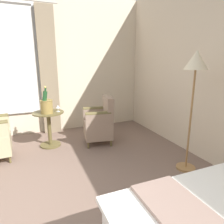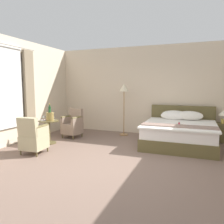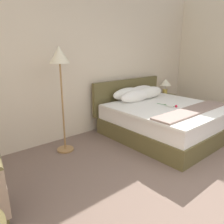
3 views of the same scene
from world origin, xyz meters
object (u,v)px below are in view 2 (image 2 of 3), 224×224
at_px(wine_glass_near_bucket, 53,117).
at_px(snack_plate, 44,120).
at_px(champagne_bucket, 50,116).
at_px(wine_glass_near_edge, 43,117).
at_px(nightstand, 222,133).
at_px(armchair_by_window, 73,124).
at_px(bedside_lamp, 224,114).
at_px(floor_lamp_brass, 124,92).
at_px(side_table_round, 49,130).
at_px(armchair_facing_bed, 33,137).
at_px(bed, 180,132).

height_order(wine_glass_near_bucket, snack_plate, wine_glass_near_bucket).
bearing_deg(champagne_bucket, wine_glass_near_edge, -169.70).
xyz_separation_m(nightstand, armchair_by_window, (-4.43, -1.05, 0.14)).
xyz_separation_m(nightstand, wine_glass_near_edge, (-4.78, -2.04, 0.50)).
bearing_deg(nightstand, champagne_bucket, -156.44).
height_order(bedside_lamp, floor_lamp_brass, floor_lamp_brass).
bearing_deg(side_table_round, champagne_bucket, -19.24).
relative_size(floor_lamp_brass, armchair_by_window, 1.87).
distance_m(champagne_bucket, snack_plate, 0.27).
relative_size(wine_glass_near_edge, snack_plate, 0.81).
height_order(armchair_by_window, armchair_facing_bed, armchair_by_window).
relative_size(side_table_round, armchair_by_window, 0.72).
bearing_deg(snack_plate, side_table_round, -0.36).
relative_size(bedside_lamp, wine_glass_near_bucket, 3.13).
xyz_separation_m(floor_lamp_brass, snack_plate, (-1.82, -1.79, -0.76)).
height_order(bedside_lamp, snack_plate, bedside_lamp).
bearing_deg(floor_lamp_brass, armchair_facing_bed, -117.52).
relative_size(bed, bedside_lamp, 5.30).
bearing_deg(bed, nightstand, 34.34).
distance_m(bedside_lamp, side_table_round, 5.08).
bearing_deg(floor_lamp_brass, wine_glass_near_bucket, -135.43).
height_order(bed, champagne_bucket, champagne_bucket).
distance_m(bedside_lamp, wine_glass_near_edge, 5.20).
relative_size(side_table_round, snack_plate, 3.56).
bearing_deg(bedside_lamp, side_table_round, -157.00).
bearing_deg(side_table_round, nightstand, 23.00).
distance_m(floor_lamp_brass, wine_glass_near_bucket, 2.40).
relative_size(nightstand, armchair_by_window, 0.60).
relative_size(bed, wine_glass_near_edge, 13.86).
relative_size(bedside_lamp, side_table_round, 0.60).
distance_m(bedside_lamp, wine_glass_near_bucket, 4.97).
height_order(bed, side_table_round, bed).
bearing_deg(wine_glass_near_edge, armchair_by_window, 70.16).
distance_m(nightstand, snack_plate, 5.22).
bearing_deg(bedside_lamp, wine_glass_near_bucket, -158.79).
distance_m(bed, side_table_round, 3.69).
bearing_deg(floor_lamp_brass, side_table_round, -132.87).
bearing_deg(wine_glass_near_edge, snack_plate, 116.18).
height_order(wine_glass_near_bucket, armchair_by_window, armchair_by_window).
bearing_deg(armchair_facing_bed, wine_glass_near_edge, 112.70).
bearing_deg(armchair_facing_bed, bedside_lamp, 33.43).
height_order(nightstand, snack_plate, snack_plate).
xyz_separation_m(champagne_bucket, snack_plate, (-0.22, 0.02, -0.14)).
height_order(side_table_round, armchair_by_window, armchair_by_window).
relative_size(floor_lamp_brass, snack_plate, 9.26).
relative_size(bedside_lamp, snack_plate, 2.13).
xyz_separation_m(wine_glass_near_edge, armchair_facing_bed, (0.37, -0.88, -0.36)).
bearing_deg(nightstand, wine_glass_near_edge, -156.94).
bearing_deg(snack_plate, wine_glass_near_edge, -63.82).
height_order(bed, floor_lamp_brass, floor_lamp_brass).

